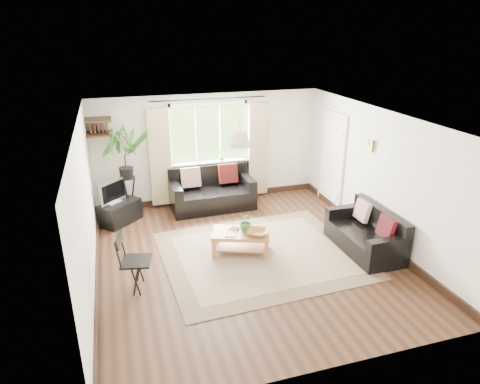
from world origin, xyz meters
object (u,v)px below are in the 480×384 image
object	(u,v)px
coffee_table	(241,242)
palm_stand	(127,174)
tv_stand	(120,212)
folding_chair	(136,262)
sofa_back	(212,190)
sofa_right	(365,232)

from	to	relation	value
coffee_table	palm_stand	distance (m)	2.89
coffee_table	palm_stand	bearing A→B (deg)	129.04
tv_stand	folding_chair	size ratio (longest dim) A/B	0.90
coffee_table	tv_stand	distance (m)	2.74
sofa_back	folding_chair	bearing A→B (deg)	-125.15
coffee_table	palm_stand	size ratio (longest dim) A/B	0.53
tv_stand	sofa_back	bearing A→B (deg)	-37.38
sofa_back	tv_stand	distance (m)	1.98
sofa_back	coffee_table	size ratio (longest dim) A/B	1.79
sofa_right	sofa_back	bearing A→B (deg)	-141.23
folding_chair	coffee_table	bearing A→B (deg)	-60.12
folding_chair	tv_stand	bearing A→B (deg)	15.76
folding_chair	sofa_back	bearing A→B (deg)	-21.84
sofa_back	palm_stand	world-z (taller)	palm_stand
folding_chair	palm_stand	bearing A→B (deg)	10.97
palm_stand	sofa_right	bearing A→B (deg)	-34.95
coffee_table	folding_chair	xyz separation A→B (m)	(-1.81, -0.58, 0.25)
coffee_table	tv_stand	world-z (taller)	tv_stand
coffee_table	palm_stand	xyz separation A→B (m)	(-1.76, 2.17, 0.73)
tv_stand	palm_stand	distance (m)	0.79
sofa_back	sofa_right	world-z (taller)	sofa_back
coffee_table	tv_stand	bearing A→B (deg)	136.09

